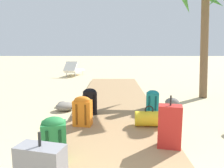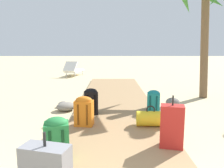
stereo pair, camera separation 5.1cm
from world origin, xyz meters
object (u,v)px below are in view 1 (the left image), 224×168
backpack_teal (153,100)px  suitcase_red (170,126)px  duffel_bag_yellow (150,119)px  palm_tree_near_right (210,2)px  lounge_chair (75,70)px  backpack_green (55,138)px  backpack_black (90,101)px  backpack_orange (83,110)px

backpack_teal → suitcase_red: bearing=-92.6°
duffel_bag_yellow → palm_tree_near_right: (2.14, 2.85, 2.60)m
suitcase_red → lounge_chair: size_ratio=0.48×
backpack_green → backpack_teal: bearing=54.5°
backpack_green → backpack_black: 2.10m
backpack_black → suitcase_red: bearing=-51.4°
backpack_green → backpack_black: (0.26, 2.08, -0.01)m
backpack_orange → duffel_bag_yellow: backpack_orange is taller
backpack_teal → backpack_black: bearing=-169.1°
palm_tree_near_right → lounge_chair: (-4.81, 4.93, -2.49)m
suitcase_red → palm_tree_near_right: bearing=62.2°
backpack_teal → lounge_chair: 7.36m
backpack_green → suitcase_red: (1.59, 0.42, 0.01)m
backpack_orange → lounge_chair: size_ratio=0.34×
backpack_orange → backpack_green: bearing=-98.1°
palm_tree_near_right → backpack_teal: bearing=-136.1°
lounge_chair → backpack_teal: bearing=-66.6°
backpack_orange → backpack_teal: backpack_orange is taller
backpack_green → lounge_chair: 9.20m
palm_tree_near_right → lounge_chair: 7.33m
backpack_orange → backpack_black: (0.07, 0.73, 0.01)m
backpack_orange → palm_tree_near_right: (3.38, 2.82, 2.45)m
backpack_green → lounge_chair: bearing=97.7°
duffel_bag_yellow → palm_tree_near_right: 4.41m
backpack_teal → palm_tree_near_right: (1.89, 1.82, 2.49)m
duffel_bag_yellow → backpack_teal: bearing=76.8°
backpack_orange → palm_tree_near_right: palm_tree_near_right is taller
lounge_chair → duffel_bag_yellow: bearing=-71.0°
backpack_orange → duffel_bag_yellow: bearing=-1.5°
backpack_orange → backpack_green: backpack_green is taller
backpack_green → duffel_bag_yellow: backpack_green is taller
backpack_orange → backpack_black: backpack_black is taller
palm_tree_near_right → suitcase_red: bearing=-117.8°
backpack_orange → palm_tree_near_right: 5.04m
backpack_green → lounge_chair: lounge_chair is taller
backpack_teal → duffel_bag_yellow: size_ratio=0.92×
backpack_green → suitcase_red: suitcase_red is taller
backpack_black → palm_tree_near_right: 4.62m
backpack_green → suitcase_red: 1.65m
backpack_green → backpack_black: bearing=82.8°
backpack_black → palm_tree_near_right: (3.31, 2.09, 2.44)m
backpack_teal → palm_tree_near_right: size_ratio=0.13×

